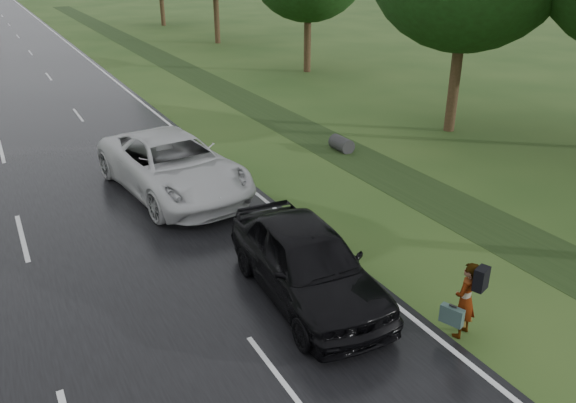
{
  "coord_description": "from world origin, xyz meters",
  "views": [
    {
      "loc": [
        -0.14,
        -7.0,
        7.0
      ],
      "look_at": [
        5.98,
        4.19,
        1.3
      ],
      "focal_mm": 35.0,
      "sensor_mm": 36.0,
      "label": 1
    }
  ],
  "objects": [
    {
      "name": "drainage_ditch",
      "position": [
        11.5,
        18.71,
        0.04
      ],
      "size": [
        2.2,
        120.0,
        0.56
      ],
      "color": "black",
      "rests_on": "ground"
    },
    {
      "name": "white_pickup",
      "position": [
        4.58,
        9.06,
        0.93
      ],
      "size": [
        3.69,
        6.73,
        1.79
      ],
      "primitive_type": "imported",
      "rotation": [
        0.0,
        0.0,
        0.12
      ],
      "color": "silver",
      "rests_on": "road"
    },
    {
      "name": "pedestrian",
      "position": [
        7.27,
        -0.64,
        0.84
      ],
      "size": [
        0.85,
        0.66,
        1.63
      ],
      "rotation": [
        0.0,
        0.0,
        3.5
      ],
      "color": "#A5998C",
      "rests_on": "ground"
    },
    {
      "name": "edge_stripe_east",
      "position": [
        6.75,
        45.0,
        0.04
      ],
      "size": [
        0.12,
        180.0,
        0.01
      ],
      "primitive_type": "cube",
      "color": "silver",
      "rests_on": "road"
    },
    {
      "name": "dark_sedan",
      "position": [
        5.25,
        2.0,
        0.9
      ],
      "size": [
        2.34,
        5.15,
        1.72
      ],
      "primitive_type": "imported",
      "rotation": [
        0.0,
        0.0,
        -0.06
      ],
      "color": "black",
      "rests_on": "road"
    }
  ]
}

